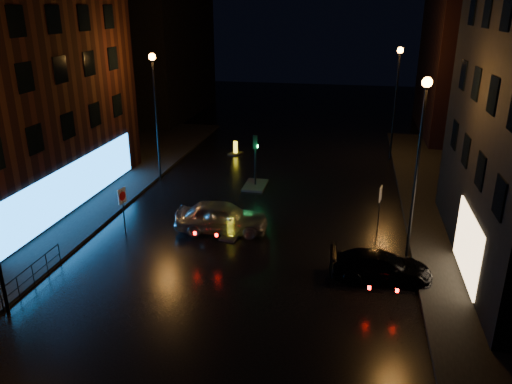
% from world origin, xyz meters
% --- Properties ---
extents(ground, '(120.00, 120.00, 0.00)m').
position_xyz_m(ground, '(0.00, 0.00, 0.00)').
color(ground, black).
rests_on(ground, ground).
extents(pavement_left, '(12.00, 44.00, 0.15)m').
position_xyz_m(pavement_left, '(-14.00, 8.00, 0.07)').
color(pavement_left, black).
rests_on(pavement_left, ground).
extents(building_far_left, '(8.00, 16.00, 14.00)m').
position_xyz_m(building_far_left, '(-16.00, 35.00, 7.00)').
color(building_far_left, black).
rests_on(building_far_left, ground).
extents(building_far_right, '(8.00, 14.00, 12.00)m').
position_xyz_m(building_far_right, '(15.00, 32.00, 6.00)').
color(building_far_right, black).
rests_on(building_far_right, ground).
extents(street_lamp_lfar, '(0.44, 0.44, 8.37)m').
position_xyz_m(street_lamp_lfar, '(-7.80, 14.00, 5.56)').
color(street_lamp_lfar, black).
rests_on(street_lamp_lfar, ground).
extents(street_lamp_rnear, '(0.44, 0.44, 8.37)m').
position_xyz_m(street_lamp_rnear, '(7.80, 6.00, 5.56)').
color(street_lamp_rnear, black).
rests_on(street_lamp_rnear, ground).
extents(street_lamp_rfar, '(0.44, 0.44, 8.37)m').
position_xyz_m(street_lamp_rfar, '(7.80, 22.00, 5.56)').
color(street_lamp_rfar, black).
rests_on(street_lamp_rfar, ground).
extents(traffic_signal, '(1.40, 2.40, 3.45)m').
position_xyz_m(traffic_signal, '(-1.20, 14.00, 0.50)').
color(traffic_signal, black).
rests_on(traffic_signal, ground).
extents(guard_railing, '(0.05, 6.04, 1.00)m').
position_xyz_m(guard_railing, '(-8.00, -1.00, 0.74)').
color(guard_railing, black).
rests_on(guard_railing, ground).
extents(silver_hatchback, '(4.99, 2.41, 1.64)m').
position_xyz_m(silver_hatchback, '(-1.56, 6.81, 0.82)').
color(silver_hatchback, '#ACAEB4').
rests_on(silver_hatchback, ground).
extents(dark_sedan, '(4.48, 2.05, 1.27)m').
position_xyz_m(dark_sedan, '(6.44, 3.39, 0.63)').
color(dark_sedan, black).
rests_on(dark_sedan, ground).
extents(bollard_near, '(1.05, 1.37, 1.08)m').
position_xyz_m(bollard_near, '(-0.93, 6.22, 0.24)').
color(bollard_near, black).
rests_on(bollard_near, ground).
extents(bollard_far, '(1.14, 1.39, 1.05)m').
position_xyz_m(bollard_far, '(-4.23, 21.07, 0.23)').
color(bollard_far, black).
rests_on(bollard_far, ground).
extents(road_sign_left, '(0.18, 0.59, 2.45)m').
position_xyz_m(road_sign_left, '(-6.50, 5.69, 1.84)').
color(road_sign_left, black).
rests_on(road_sign_left, ground).
extents(road_sign_right, '(0.17, 0.58, 2.41)m').
position_xyz_m(road_sign_right, '(6.50, 8.66, 1.81)').
color(road_sign_right, black).
rests_on(road_sign_right, ground).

